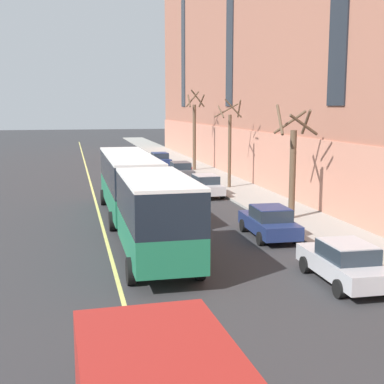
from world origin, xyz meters
The scene contains 13 objects.
ground_plane centered at (0.00, 0.00, 0.00)m, with size 260.00×260.00×0.00m, color #303033.
sidewalk centered at (8.72, 3.00, 0.07)m, with size 4.01×160.00×0.15m, color #9E9B93.
city_bus centered at (-0.60, -0.89, 2.10)m, with size 2.83×19.68×3.62m.
parked_car_silver_0 centered at (5.45, 8.98, 0.78)m, with size 2.05×4.59×1.56m.
parked_car_darkgray_2 centered at (5.54, 18.28, 0.78)m, with size 1.97×4.77×1.56m.
parked_car_navy_3 centered at (5.37, 28.37, 0.78)m, with size 2.06×4.58×1.56m.
parked_car_silver_4 centered at (5.64, -10.76, 0.78)m, with size 2.02×4.58×1.56m.
parked_car_navy_5 centered at (5.48, -3.69, 0.78)m, with size 2.09×4.59×1.56m.
street_tree_mid_block centered at (8.14, -0.20, 3.34)m, with size 2.09×2.23×6.31m.
street_tree_far_uptown centered at (8.14, 11.88, 3.63)m, with size 1.96×1.90×6.78m.
street_tree_far_downtown centered at (8.16, 23.93, 4.05)m, with size 1.68×1.81×7.84m.
fire_hydrant centered at (7.21, 21.29, 0.49)m, with size 0.42×0.24×0.72m.
lane_centerline centered at (-2.30, 3.00, 0.00)m, with size 0.16×140.00×0.01m, color #E0D66B.
Camera 1 is at (-3.80, -27.61, 6.28)m, focal length 50.00 mm.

